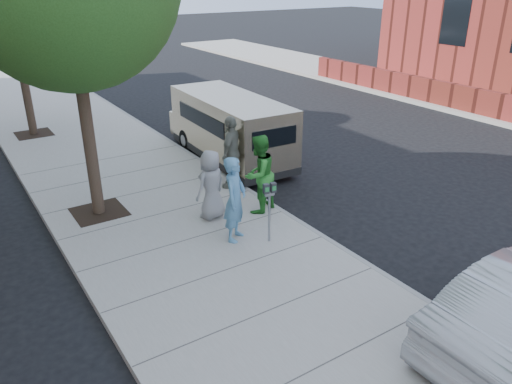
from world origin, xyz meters
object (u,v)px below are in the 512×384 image
person_officer (235,199)px  person_striped_polo (232,152)px  person_green_shirt (259,174)px  van (229,127)px  person_gray_shirt (211,185)px  parking_meter (269,200)px

person_officer → person_striped_polo: 2.89m
person_striped_polo → person_green_shirt: bearing=43.4°
van → person_gray_shirt: size_ratio=3.36×
parking_meter → person_striped_polo: size_ratio=0.69×
person_officer → person_striped_polo: person_striped_polo is taller
parking_meter → van: (2.10, 5.22, -0.05)m
van → person_officer: size_ratio=2.96×
person_green_shirt → person_striped_polo: bearing=-117.9°
parking_meter → person_striped_polo: 3.13m
parking_meter → person_green_shirt: size_ratio=0.71×
van → person_gray_shirt: (-2.57, -3.54, -0.10)m
person_officer → parking_meter: bearing=-81.3°
parking_meter → person_officer: bearing=146.4°
van → person_gray_shirt: van is taller
van → person_striped_polo: person_striped_polo is taller
person_officer → person_striped_polo: size_ratio=0.96×
van → person_striped_polo: (-1.23, -2.21, 0.05)m
person_green_shirt → person_striped_polo: (0.23, 1.64, 0.03)m
person_gray_shirt → person_striped_polo: bearing=-152.7°
person_green_shirt → person_gray_shirt: (-1.11, 0.31, -0.12)m
van → person_gray_shirt: 4.37m
person_gray_shirt → parking_meter: bearing=88.1°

